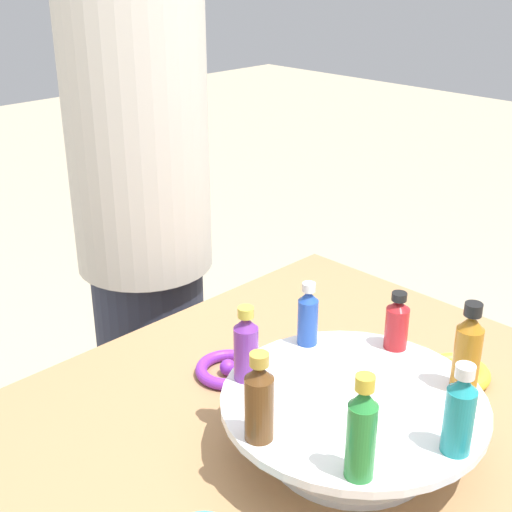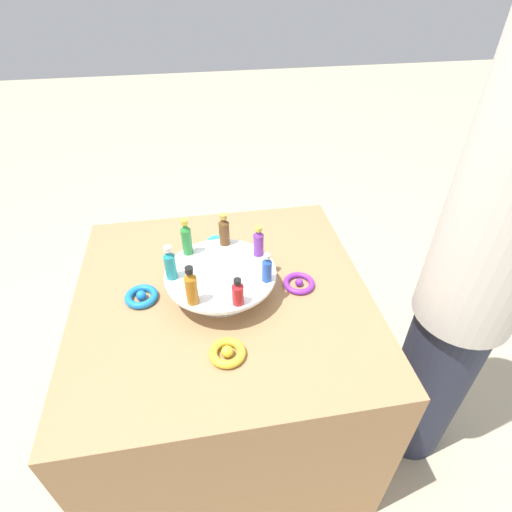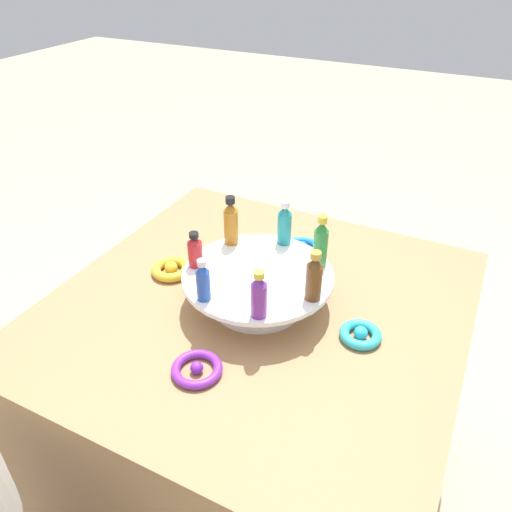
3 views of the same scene
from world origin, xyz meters
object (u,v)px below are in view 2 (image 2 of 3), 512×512
Objects in this scene: bottle_teal at (170,264)px; bottle_amber at (191,287)px; bottle_green at (186,238)px; ribbon_bow_teal at (218,243)px; display_stand at (221,279)px; ribbon_bow_gold at (227,353)px; bottle_purple at (258,242)px; person_figure at (476,278)px; ribbon_bow_purple at (299,283)px; bottle_red at (238,292)px; bottle_blue at (267,268)px; bottle_brown at (224,231)px; ribbon_bow_blue at (141,296)px.

bottle_amber is at bearing 117.13° from bottle_teal.
ribbon_bow_teal is at bearing -126.80° from bottle_green.
display_stand reaches higher than ribbon_bow_gold.
person_figure is at bearing 155.78° from bottle_purple.
ribbon_bow_purple is (-0.26, 0.01, -0.05)m from display_stand.
bottle_green is at bearing -11.45° from bottle_purple.
bottle_green is 0.23m from ribbon_bow_teal.
bottle_amber is 1.44× the size of bottle_red.
bottle_amber reaches higher than bottle_teal.
bottle_green reaches higher than bottle_purple.
bottle_purple reaches higher than bottle_blue.
bottle_amber is (-0.06, 0.12, 0.01)m from bottle_teal.
display_stand is at bearing 27.13° from bottle_purple.
bottle_teal is at bearing 1.41° from display_stand.
bottle_green reaches higher than bottle_red.
bottle_teal is at bearing 2.74° from person_figure.
bottle_red is at bearing 39.98° from bottle_blue.
display_stand is 0.27m from ribbon_bow_gold.
ribbon_bow_blue is at bearing 25.38° from bottle_brown.
bottle_brown is 0.18m from ribbon_bow_teal.
ribbon_bow_teal is (0.13, -0.32, -0.12)m from bottle_blue.
person_figure reaches higher than ribbon_bow_teal.
ribbon_bow_gold is at bearing 66.18° from bottle_purple.
person_figure reaches higher than ribbon_bow_purple.
person_figure is at bearing 159.12° from bottle_green.
person_figure reaches higher than bottle_teal.
bottle_red is at bearing 10.71° from person_figure.
bottle_brown is 0.89× the size of bottle_green.
bottle_blue is 0.18m from ribbon_bow_purple.
ribbon_bow_blue is at bearing 8.41° from bottle_purple.
ribbon_bow_purple is (-0.25, 0.27, -0.00)m from ribbon_bow_teal.
display_stand is 3.95× the size of bottle_red.
bottle_brown is at bearing -140.02° from bottle_teal.
bottle_amber is 0.26m from ribbon_bow_blue.
person_figure is (-1.01, 0.22, 0.12)m from ribbon_bow_blue.
ribbon_bow_purple is 0.06× the size of person_figure.
ribbon_bow_gold is at bearing 42.66° from ribbon_bow_purple.
bottle_teal is 0.13m from bottle_amber.
bottle_purple reaches higher than bottle_red.
ribbon_bow_blue is 0.52m from ribbon_bow_purple.
bottle_blue reaches higher than ribbon_bow_teal.
bottle_teal is 0.17m from ribbon_bow_blue.
bottle_brown is at bearing -101.45° from display_stand.
bottle_blue is at bearing 142.84° from bottle_green.
bottle_amber is at bearing -11.45° from bottle_red.
ribbon_bow_gold is (-0.14, 0.26, -0.13)m from bottle_teal.
display_stand is at bearing 177.66° from ribbon_bow_blue.
bottle_blue is 0.37m from ribbon_bow_teal.
bottle_green reaches higher than ribbon_bow_purple.
bottle_purple is 0.06× the size of person_figure.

